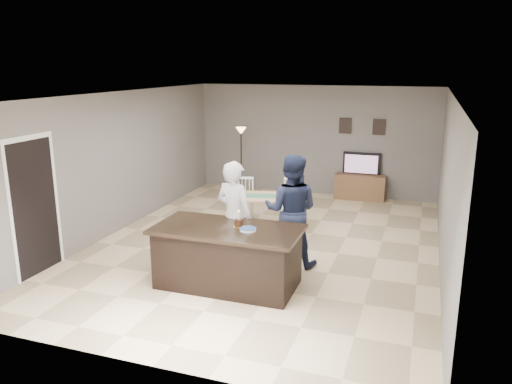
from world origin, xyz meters
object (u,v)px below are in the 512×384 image
(kitchen_island, at_px, (228,256))
(woman, at_px, (234,217))
(birthday_cake, at_px, (239,223))
(floor_lamp, at_px, (241,143))
(plate_stack, at_px, (248,229))
(dining_table, at_px, (266,202))
(television, at_px, (361,164))
(tv_console, at_px, (360,187))
(man, at_px, (291,211))

(kitchen_island, height_order, woman, woman)
(birthday_cake, height_order, floor_lamp, floor_lamp)
(plate_stack, distance_m, dining_table, 2.81)
(kitchen_island, height_order, dining_table, kitchen_island)
(kitchen_island, relative_size, television, 2.35)
(plate_stack, bearing_deg, birthday_cake, 145.59)
(woman, bearing_deg, tv_console, -87.28)
(birthday_cake, bearing_deg, television, 79.17)
(dining_table, height_order, floor_lamp, floor_lamp)
(kitchen_island, height_order, tv_console, kitchen_island)
(tv_console, relative_size, birthday_cake, 4.86)
(woman, bearing_deg, television, -87.08)
(tv_console, distance_m, television, 0.57)
(woman, distance_m, birthday_cake, 0.52)
(plate_stack, bearing_deg, dining_table, 102.33)
(television, bearing_deg, plate_stack, 81.25)
(tv_console, distance_m, man, 4.56)
(plate_stack, relative_size, dining_table, 0.13)
(television, xyz_separation_m, dining_table, (-1.47, -2.95, -0.31))
(birthday_cake, xyz_separation_m, floor_lamp, (-1.78, 4.83, 0.37))
(man, bearing_deg, woman, 30.51)
(man, distance_m, birthday_cake, 1.12)
(television, bearing_deg, man, 83.30)
(dining_table, bearing_deg, floor_lamp, 107.24)
(tv_console, relative_size, woman, 0.67)
(plate_stack, bearing_deg, man, 73.13)
(plate_stack, height_order, dining_table, plate_stack)
(tv_console, xyz_separation_m, floor_lamp, (-2.84, -0.64, 1.03))
(television, relative_size, dining_table, 0.48)
(tv_console, bearing_deg, man, -96.80)
(woman, relative_size, floor_lamp, 1.04)
(kitchen_island, relative_size, woman, 1.21)
(dining_table, distance_m, floor_lamp, 2.73)
(woman, relative_size, dining_table, 0.94)
(birthday_cake, bearing_deg, woman, 118.64)
(tv_console, bearing_deg, dining_table, -117.05)
(man, height_order, birthday_cake, man)
(tv_console, height_order, floor_lamp, floor_lamp)
(kitchen_island, relative_size, tv_console, 1.79)
(television, height_order, man, man)
(television, bearing_deg, birthday_cake, 79.17)
(dining_table, xyz_separation_m, floor_lamp, (-1.37, 2.23, 0.77))
(plate_stack, bearing_deg, kitchen_island, 174.95)
(tv_console, distance_m, plate_stack, 5.70)
(kitchen_island, xyz_separation_m, plate_stack, (0.33, -0.03, 0.46))
(television, height_order, floor_lamp, floor_lamp)
(television, distance_m, plate_stack, 5.74)
(man, distance_m, dining_table, 1.90)
(man, distance_m, plate_stack, 1.16)
(man, height_order, plate_stack, man)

